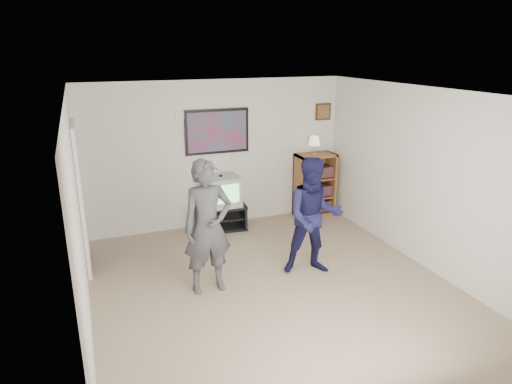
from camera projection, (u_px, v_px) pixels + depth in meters
room_shell at (265, 190)px, 5.84m from camera, size 4.51×5.00×2.51m
media_stand at (221, 217)px, 7.81m from camera, size 0.90×0.56×0.43m
crt_television at (221, 191)px, 7.67m from camera, size 0.61×0.52×0.51m
bookshelf at (315, 185)px, 8.37m from camera, size 0.70×0.40×1.16m
table_lamp at (314, 145)px, 8.10m from camera, size 0.22×0.22×0.34m
person_tall at (208, 227)px, 5.67m from camera, size 0.65×0.44×1.72m
person_short at (314, 217)px, 6.14m from camera, size 0.93×0.81×1.63m
controller_left at (204, 195)px, 5.76m from camera, size 0.07×0.13×0.04m
controller_right at (308, 193)px, 6.30m from camera, size 0.07×0.13×0.04m
poster at (217, 131)px, 7.61m from camera, size 1.10×0.03×0.75m
air_vent at (184, 115)px, 7.33m from camera, size 0.28×0.02×0.14m
small_picture at (323, 112)px, 8.23m from camera, size 0.30×0.03×0.30m
doorway at (80, 199)px, 6.26m from camera, size 0.03×0.85×2.00m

